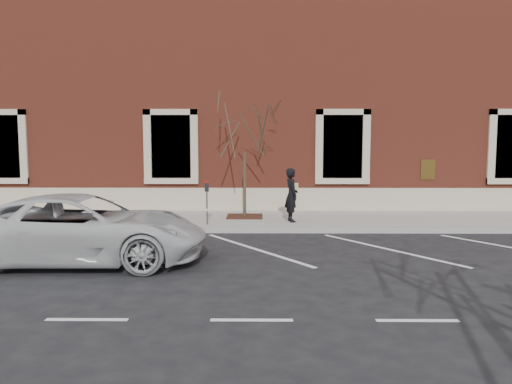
{
  "coord_description": "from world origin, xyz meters",
  "views": [
    {
      "loc": [
        0.12,
        -14.0,
        2.59
      ],
      "look_at": [
        0.0,
        0.6,
        1.1
      ],
      "focal_mm": 35.0,
      "sensor_mm": 36.0,
      "label": 1
    }
  ],
  "objects_px": {
    "parking_meter": "(207,194)",
    "white_truck": "(82,229)",
    "sapling": "(245,135)",
    "man": "(291,195)"
  },
  "relations": [
    {
      "from": "white_truck",
      "to": "sapling",
      "type": "bearing_deg",
      "value": -32.53
    },
    {
      "from": "parking_meter",
      "to": "sapling",
      "type": "distance_m",
      "value": 2.55
    },
    {
      "from": "white_truck",
      "to": "man",
      "type": "bearing_deg",
      "value": -47.71
    },
    {
      "from": "sapling",
      "to": "parking_meter",
      "type": "bearing_deg",
      "value": -124.71
    },
    {
      "from": "man",
      "to": "white_truck",
      "type": "height_order",
      "value": "man"
    },
    {
      "from": "man",
      "to": "sapling",
      "type": "xyz_separation_m",
      "value": [
        -1.45,
        0.95,
        1.83
      ]
    },
    {
      "from": "white_truck",
      "to": "parking_meter",
      "type": "bearing_deg",
      "value": -30.94
    },
    {
      "from": "man",
      "to": "sapling",
      "type": "distance_m",
      "value": 2.52
    },
    {
      "from": "man",
      "to": "white_truck",
      "type": "bearing_deg",
      "value": 121.48
    },
    {
      "from": "parking_meter",
      "to": "white_truck",
      "type": "distance_m",
      "value": 4.62
    }
  ]
}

